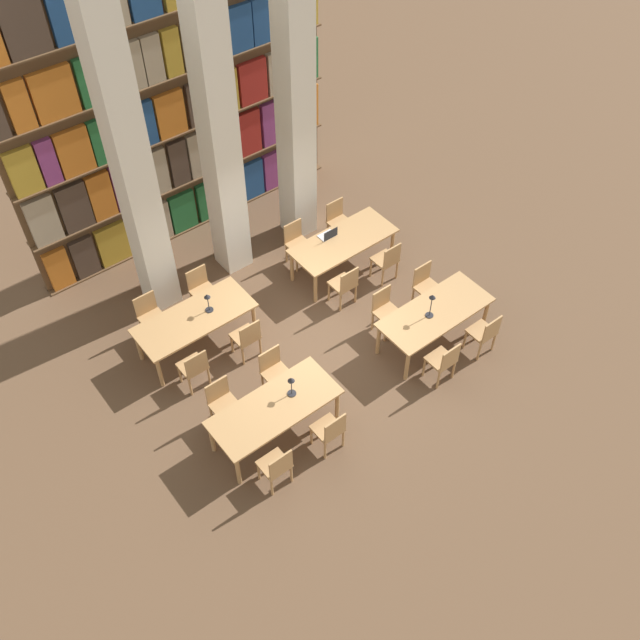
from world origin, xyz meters
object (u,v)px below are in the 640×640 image
pillar_center (218,129)px  chair_13 (297,242)px  reading_table_0 (275,409)px  laptop (328,235)px  chair_10 (247,337)px  chair_3 (274,371)px  chair_12 (345,284)px  pillar_left (131,165)px  chair_1 (223,402)px  chair_11 (202,289)px  desk_lamp_0 (291,383)px  chair_8 (194,367)px  desk_lamp_1 (432,302)px  chair_14 (387,260)px  pillar_right (295,97)px  chair_2 (330,430)px  chair_9 (150,315)px  chair_0 (277,466)px  chair_7 (426,285)px  desk_lamp_2 (208,300)px  reading_table_2 (195,320)px  chair_6 (485,333)px  reading_table_3 (343,243)px  chair_5 (385,310)px  reading_table_1 (435,314)px  chair_4 (444,360)px  chair_15 (338,220)px

pillar_center → chair_13: pillar_center is taller
reading_table_0 → laptop: bearing=39.4°
chair_10 → laptop: size_ratio=2.81×
chair_3 → chair_12: size_ratio=1.00×
reading_table_0 → pillar_left: bearing=88.8°
chair_1 → chair_11: size_ratio=1.00×
desk_lamp_0 → chair_8: bearing=117.9°
desk_lamp_1 → chair_14: (0.54, 1.65, -0.60)m
pillar_right → chair_2: (-2.77, -4.47, -2.51)m
chair_14 → pillar_center: bearing=132.4°
pillar_center → chair_9: pillar_center is taller
pillar_right → chair_8: (-3.75, -2.15, -2.51)m
reading_table_0 → chair_1: chair_1 is taller
chair_0 → chair_7: same height
chair_3 → desk_lamp_2: 1.67m
chair_10 → desk_lamp_2: (-0.27, 0.70, 0.51)m
chair_7 → reading_table_2: chair_7 is taller
chair_3 → chair_6: 3.65m
desk_lamp_2 → reading_table_3: bearing=-0.7°
reading_table_0 → chair_6: 3.90m
chair_5 → chair_14: same height
chair_12 → pillar_center: bearing=114.2°
reading_table_0 → chair_8: 1.68m
pillar_center → desk_lamp_1: bearing=-69.0°
chair_13 → chair_9: bearing=-1.1°
chair_12 → laptop: 1.09m
chair_3 → reading_table_1: (2.80, -0.83, 0.18)m
reading_table_1 → chair_8: bearing=155.8°
chair_4 → chair_8: (-3.31, 2.43, 0.00)m
pillar_center → desk_lamp_2: size_ratio=15.52×
reading_table_0 → reading_table_2: (0.00, 2.32, 0.00)m
chair_3 → chair_5: (2.32, -0.11, 0.00)m
chair_5 → desk_lamp_1: bearing=114.2°
chair_10 → chair_15: bearing=23.9°
chair_6 → laptop: laptop is taller
chair_1 → chair_10: size_ratio=1.00×
reading_table_2 → desk_lamp_2: desk_lamp_2 is taller
chair_11 → chair_15: same height
chair_5 → chair_10: size_ratio=1.00×
reading_table_0 → chair_14: chair_14 is taller
desk_lamp_2 → laptop: size_ratio=1.21×
chair_2 → chair_8: (-0.99, 2.32, 0.00)m
chair_15 → reading_table_0: bearing=39.0°
chair_15 → chair_6: bearing=91.7°
chair_2 → chair_3: size_ratio=1.00×
desk_lamp_1 → reading_table_2: (-3.15, 2.43, -0.42)m
chair_11 → reading_table_3: size_ratio=0.44×
pillar_right → laptop: pillar_right is taller
reading_table_0 → reading_table_2: 2.32m
chair_4 → chair_13: 3.82m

